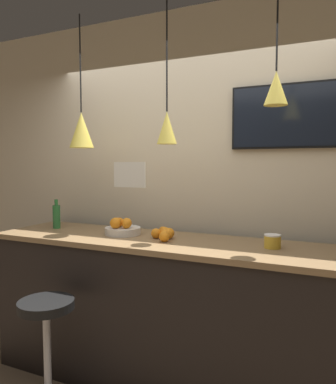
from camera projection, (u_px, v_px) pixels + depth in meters
name	position (u px, v px, depth m)	size (l,w,h in m)	color
back_wall	(191.00, 187.00, 3.11)	(8.00, 0.06, 2.90)	beige
service_counter	(168.00, 312.00, 2.76)	(2.76, 0.71, 1.09)	black
bar_stool	(47.00, 335.00, 2.48)	(0.39, 0.39, 0.74)	#B7B7BC
fruit_bowl	(122.00, 228.00, 2.93)	(0.28, 0.28, 0.14)	beige
orange_pile	(165.00, 233.00, 2.77)	(0.19, 0.28, 0.08)	orange
juice_bottle	(57.00, 216.00, 3.21)	(0.06, 0.06, 0.25)	#286B33
spread_jar	(273.00, 241.00, 2.45)	(0.11, 0.11, 0.09)	gold
pendant_lamp_left	(81.00, 130.00, 2.96)	(0.19, 0.19, 1.03)	black
pendant_lamp_middle	(167.00, 126.00, 2.64)	(0.14, 0.14, 1.02)	black
pendant_lamp_right	(276.00, 87.00, 2.32)	(0.15, 0.15, 0.80)	black
mounted_tv	(285.00, 116.00, 2.71)	(0.78, 0.04, 0.47)	black
hanging_menu_board	(129.00, 175.00, 2.51)	(0.24, 0.01, 0.17)	silver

